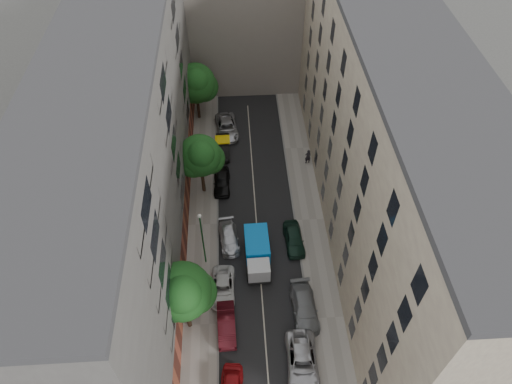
{
  "coord_description": "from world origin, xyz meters",
  "views": [
    {
      "loc": [
        -1.75,
        -29.24,
        36.98
      ],
      "look_at": [
        -0.11,
        -1.15,
        6.0
      ],
      "focal_mm": 32.0,
      "sensor_mm": 36.0,
      "label": 1
    }
  ],
  "objects": [
    {
      "name": "pedestrian",
      "position": [
        6.4,
        8.43,
        1.12
      ],
      "size": [
        0.79,
        0.61,
        1.93
      ],
      "primitive_type": "imported",
      "rotation": [
        0.0,
        0.0,
        3.36
      ],
      "color": "black",
      "rests_on": "sidewalk_right"
    },
    {
      "name": "tree_far",
      "position": [
        -6.22,
        17.47,
        5.13
      ],
      "size": [
        5.15,
        4.86,
        7.62
      ],
      "color": "#382619",
      "rests_on": "sidewalk_left"
    },
    {
      "name": "sidewalk_right",
      "position": [
        5.5,
        0.0,
        0.07
      ],
      "size": [
        3.0,
        44.0,
        0.15
      ],
      "primitive_type": "cube",
      "color": "gray",
      "rests_on": "ground"
    },
    {
      "name": "road_surface",
      "position": [
        0.0,
        0.0,
        0.01
      ],
      "size": [
        8.0,
        44.0,
        0.02
      ],
      "primitive_type": "cube",
      "color": "black",
      "rests_on": "ground"
    },
    {
      "name": "car_left_2",
      "position": [
        -3.49,
        -7.8,
        0.64
      ],
      "size": [
        2.26,
        4.65,
        1.28
      ],
      "primitive_type": "imported",
      "rotation": [
        0.0,
        0.0,
        -0.03
      ],
      "color": "silver",
      "rests_on": "ground"
    },
    {
      "name": "building_left",
      "position": [
        -11.0,
        0.0,
        10.0
      ],
      "size": [
        8.0,
        44.0,
        20.0
      ],
      "primitive_type": "cube",
      "color": "#524F4C",
      "rests_on": "ground"
    },
    {
      "name": "car_left_3",
      "position": [
        -2.86,
        -2.2,
        0.65
      ],
      "size": [
        2.29,
        4.62,
        1.29
      ],
      "primitive_type": "imported",
      "rotation": [
        0.0,
        0.0,
        0.11
      ],
      "color": "silver",
      "rests_on": "ground"
    },
    {
      "name": "tarp_truck",
      "position": [
        -0.19,
        -4.67,
        1.39
      ],
      "size": [
        2.31,
        5.5,
        2.53
      ],
      "rotation": [
        0.0,
        0.0,
        0.02
      ],
      "color": "black",
      "rests_on": "ground"
    },
    {
      "name": "car_left_6",
      "position": [
        -2.8,
        14.61,
        0.75
      ],
      "size": [
        3.11,
        5.68,
        1.51
      ],
      "primitive_type": "imported",
      "rotation": [
        0.0,
        0.0,
        0.12
      ],
      "color": "#B5B4B9",
      "rests_on": "ground"
    },
    {
      "name": "car_right_1",
      "position": [
        3.6,
        -10.26,
        0.75
      ],
      "size": [
        2.35,
        5.26,
        1.5
      ],
      "primitive_type": "imported",
      "rotation": [
        0.0,
        0.0,
        0.05
      ],
      "color": "gray",
      "rests_on": "ground"
    },
    {
      "name": "building_right",
      "position": [
        11.0,
        0.0,
        10.0
      ],
      "size": [
        8.0,
        44.0,
        20.0
      ],
      "primitive_type": "cube",
      "color": "#BFB395",
      "rests_on": "ground"
    },
    {
      "name": "car_left_5",
      "position": [
        -3.32,
        11.0,
        0.74
      ],
      "size": [
        1.61,
        4.49,
        1.47
      ],
      "primitive_type": "imported",
      "rotation": [
        0.0,
        0.0,
        0.01
      ],
      "color": "black",
      "rests_on": "ground"
    },
    {
      "name": "car_right_0",
      "position": [
        2.8,
        -15.0,
        0.75
      ],
      "size": [
        2.62,
        5.46,
        1.5
      ],
      "primitive_type": "imported",
      "rotation": [
        0.0,
        0.0,
        -0.02
      ],
      "color": "#B9B8BD",
      "rests_on": "ground"
    },
    {
      "name": "car_left_1",
      "position": [
        -3.23,
        -11.43,
        0.71
      ],
      "size": [
        1.65,
        4.34,
        1.41
      ],
      "primitive_type": "imported",
      "rotation": [
        0.0,
        0.0,
        0.04
      ],
      "color": "#4F0F18",
      "rests_on": "ground"
    },
    {
      "name": "ground",
      "position": [
        0.0,
        0.0,
        0.0
      ],
      "size": [
        120.0,
        120.0,
        0.0
      ],
      "primitive_type": "plane",
      "color": "#4C4C49",
      "rests_on": "ground"
    },
    {
      "name": "sidewalk_left",
      "position": [
        -5.5,
        0.0,
        0.07
      ],
      "size": [
        3.0,
        44.0,
        0.15
      ],
      "primitive_type": "cube",
      "color": "gray",
      "rests_on": "ground"
    },
    {
      "name": "car_left_4",
      "position": [
        -3.5,
        5.4,
        0.74
      ],
      "size": [
        1.82,
        4.39,
        1.49
      ],
      "primitive_type": "imported",
      "rotation": [
        0.0,
        0.0,
        -0.02
      ],
      "color": "black",
      "rests_on": "ground"
    },
    {
      "name": "tree_mid",
      "position": [
        -5.37,
        4.65,
        5.19
      ],
      "size": [
        4.78,
        4.42,
        7.55
      ],
      "color": "#382619",
      "rests_on": "sidewalk_left"
    },
    {
      "name": "building_endcap",
      "position": [
        0.0,
        28.0,
        9.0
      ],
      "size": [
        18.0,
        12.0,
        18.0
      ],
      "primitive_type": "cube",
      "color": "gray",
      "rests_on": "ground"
    },
    {
      "name": "lamp_post",
      "position": [
        -5.13,
        -4.56,
        4.45
      ],
      "size": [
        0.36,
        0.36,
        7.07
      ],
      "color": "#185624",
      "rests_on": "sidewalk_left"
    },
    {
      "name": "car_right_2",
      "position": [
        3.53,
        -2.8,
        0.75
      ],
      "size": [
        2.01,
        4.48,
        1.49
      ],
      "primitive_type": "imported",
      "rotation": [
        0.0,
        0.0,
        0.06
      ],
      "color": "#142E22",
      "rests_on": "ground"
    },
    {
      "name": "tree_near",
      "position": [
        -6.3,
        -11.11,
        5.69
      ],
      "size": [
        5.01,
        4.7,
        8.25
      ],
      "color": "#382619",
      "rests_on": "sidewalk_left"
    }
  ]
}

